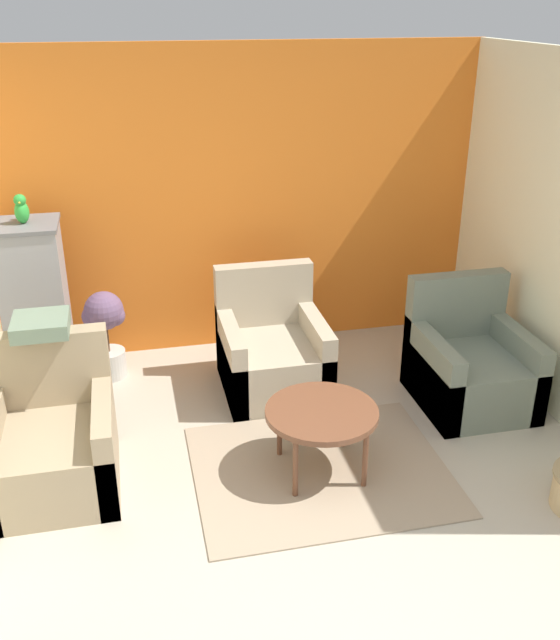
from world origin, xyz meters
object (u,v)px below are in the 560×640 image
at_px(armchair_right, 470,367).
at_px(parrot, 22,209).
at_px(armchair_left, 52,445).
at_px(birdcage, 37,308).
at_px(armchair_middle, 272,354).
at_px(coffee_table, 322,415).
at_px(potted_plant, 105,327).

height_order(armchair_right, parrot, parrot).
height_order(armchair_left, birdcage, birdcage).
distance_m(birdcage, parrot, 0.79).
distance_m(armchair_right, armchair_middle, 1.54).
relative_size(armchair_right, birdcage, 0.68).
xyz_separation_m(coffee_table, armchair_middle, (-0.07, 1.18, -0.14)).
distance_m(coffee_table, birdcage, 2.45).
distance_m(armchair_middle, parrot, 2.17).
bearing_deg(armchair_right, armchair_middle, 159.01).
bearing_deg(parrot, coffee_table, -40.69).
height_order(coffee_table, armchair_middle, armchair_middle).
height_order(parrot, potted_plant, parrot).
distance_m(armchair_middle, birdcage, 1.87).
bearing_deg(armchair_right, birdcage, 163.42).
height_order(birdcage, potted_plant, birdcage).
bearing_deg(armchair_left, coffee_table, -8.56).
relative_size(armchair_middle, parrot, 4.17).
distance_m(coffee_table, parrot, 2.65).
bearing_deg(coffee_table, birdcage, 139.35).
height_order(armchair_middle, birdcage, birdcage).
bearing_deg(parrot, armchair_left, -83.73).
bearing_deg(birdcage, armchair_right, -16.58).
bearing_deg(coffee_table, armchair_middle, 93.55).
xyz_separation_m(birdcage, parrot, (0.00, 0.00, 0.79)).
bearing_deg(armchair_left, potted_plant, 75.95).
xyz_separation_m(armchair_left, parrot, (-0.15, 1.34, 1.18)).
distance_m(coffee_table, armchair_left, 1.73).
bearing_deg(armchair_middle, potted_plant, 160.14).
height_order(armchair_left, parrot, parrot).
relative_size(armchair_right, potted_plant, 1.25).
height_order(armchair_right, birdcage, birdcage).
xyz_separation_m(parrot, potted_plant, (0.49, 0.06, -1.02)).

